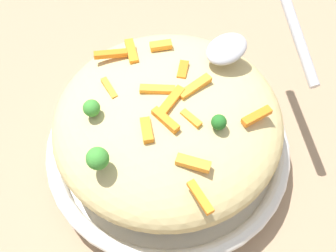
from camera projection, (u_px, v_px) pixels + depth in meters
ground_plane at (168, 159)px, 0.62m from camera, size 2.40×2.40×0.00m
serving_bowl at (168, 150)px, 0.60m from camera, size 0.31×0.31×0.04m
pasta_mound at (168, 123)px, 0.54m from camera, size 0.27×0.27×0.09m
carrot_piece_0 at (200, 197)px, 0.45m from camera, size 0.02×0.04×0.01m
carrot_piece_1 at (183, 70)px, 0.53m from camera, size 0.03×0.02×0.01m
carrot_piece_2 at (109, 88)px, 0.52m from camera, size 0.01×0.03×0.01m
carrot_piece_3 at (193, 163)px, 0.47m from camera, size 0.03×0.04×0.01m
carrot_piece_4 at (190, 119)px, 0.49m from camera, size 0.01×0.03×0.01m
carrot_piece_5 at (165, 120)px, 0.49m from camera, size 0.01×0.04×0.01m
carrot_piece_6 at (155, 91)px, 0.51m from camera, size 0.03×0.03×0.01m
carrot_piece_7 at (195, 87)px, 0.51m from camera, size 0.04×0.01×0.01m
carrot_piece_8 at (257, 116)px, 0.50m from camera, size 0.04×0.02×0.01m
carrot_piece_9 at (112, 53)px, 0.55m from camera, size 0.04×0.03×0.01m
carrot_piece_10 at (147, 130)px, 0.48m from camera, size 0.03×0.03×0.01m
carrot_piece_11 at (174, 99)px, 0.50m from camera, size 0.04×0.02×0.01m
carrot_piece_12 at (161, 45)px, 0.55m from camera, size 0.03×0.02×0.01m
carrot_piece_13 at (131, 51)px, 0.55m from camera, size 0.03×0.04×0.01m
broccoli_floret_0 at (92, 108)px, 0.49m from camera, size 0.02×0.02×0.02m
broccoli_floret_1 at (219, 122)px, 0.48m from camera, size 0.02×0.02×0.02m
broccoli_floret_2 at (98, 159)px, 0.46m from camera, size 0.02×0.02×0.03m
serving_spoon at (251, 40)px, 0.53m from camera, size 0.14×0.14×0.06m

